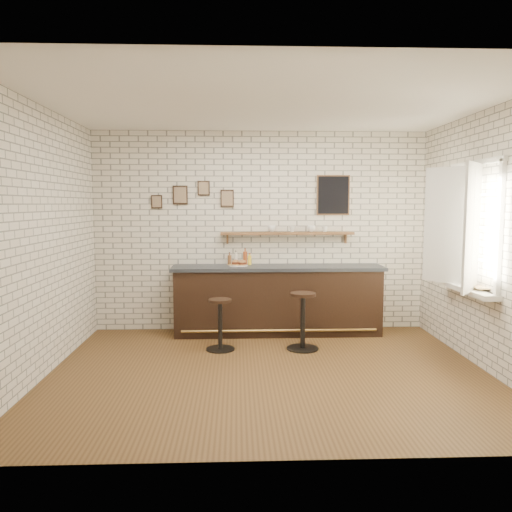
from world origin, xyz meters
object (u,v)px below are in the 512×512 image
object	(u,v)px
bar_stool_right	(303,319)
condiment_bottle_yellow	(250,260)
bar_counter	(278,300)
shelf_cup_c	(311,229)
book_upper	(474,287)
bitters_bottle_brown	(230,260)
bar_stool_left	(220,323)
shelf_cup_b	(292,229)
bitters_bottle_amber	(245,258)
shelf_cup_a	(272,229)
book_lower	(473,288)
bitters_bottle_white	(236,259)
shelf_cup_d	(325,229)
sandwich_plate	(238,265)
ciabatta_sandwich	(239,263)

from	to	relation	value
bar_stool_right	condiment_bottle_yellow	bearing A→B (deg)	124.16
condiment_bottle_yellow	bar_counter	bearing A→B (deg)	-21.94
shelf_cup_c	book_upper	distance (m)	2.54
bitters_bottle_brown	book_upper	size ratio (longest dim) A/B	0.80
bar_stool_left	shelf_cup_b	world-z (taller)	shelf_cup_b
bitters_bottle_amber	bar_stool_right	distance (m)	1.43
bitters_bottle_brown	book_upper	bearing A→B (deg)	-32.74
shelf_cup_a	bitters_bottle_amber	bearing A→B (deg)	178.86
shelf_cup_b	book_lower	size ratio (longest dim) A/B	0.40
bitters_bottle_brown	bar_stool_right	distance (m)	1.55
bitters_bottle_white	book_lower	xyz separation A→B (m)	(2.75, -1.80, -0.16)
shelf_cup_a	shelf_cup_b	distance (m)	0.31
bar_stool_right	shelf_cup_d	size ratio (longest dim) A/B	8.53
bar_stool_right	book_lower	xyz separation A→B (m)	(1.87, -0.81, 0.53)
sandwich_plate	bitters_bottle_amber	distance (m)	0.19
shelf_cup_d	book_upper	distance (m)	2.41
condiment_bottle_yellow	shelf_cup_c	bearing A→B (deg)	2.19
ciabatta_sandwich	bar_stool_right	distance (m)	1.37
bar_stool_right	shelf_cup_d	distance (m)	1.60
shelf_cup_b	bar_stool_right	bearing A→B (deg)	-142.18
sandwich_plate	condiment_bottle_yellow	bearing A→B (deg)	37.05
shelf_cup_a	bitters_bottle_white	bearing A→B (deg)	177.57
sandwich_plate	bitters_bottle_white	size ratio (longest dim) A/B	1.32
shelf_cup_c	shelf_cup_d	bearing A→B (deg)	-73.74
bitters_bottle_brown	bitters_bottle_white	size ratio (longest dim) A/B	0.89
bitters_bottle_brown	book_lower	bearing A→B (deg)	-32.32
ciabatta_sandwich	bitters_bottle_brown	xyz separation A→B (m)	(-0.14, 0.13, 0.03)
bar_stool_right	shelf_cup_b	xyz separation A→B (m)	(-0.03, 1.03, 1.14)
bar_stool_right	bar_counter	bearing A→B (deg)	107.72
bitters_bottle_amber	book_upper	xyz separation A→B (m)	(2.61, -1.83, -0.15)
bitters_bottle_white	shelf_cup_c	world-z (taller)	shelf_cup_c
sandwich_plate	bitters_bottle_white	distance (m)	0.16
bar_counter	bitters_bottle_brown	world-z (taller)	bitters_bottle_brown
bar_stool_left	book_lower	size ratio (longest dim) A/B	3.01
bitters_bottle_brown	shelf_cup_b	distance (m)	1.05
book_upper	bar_counter	bearing A→B (deg)	158.25
ciabatta_sandwich	condiment_bottle_yellow	size ratio (longest dim) A/B	1.34
bitters_bottle_brown	shelf_cup_a	xyz separation A→B (m)	(0.64, 0.04, 0.46)
shelf_cup_a	shelf_cup_b	xyz separation A→B (m)	(0.31, 0.00, -0.01)
bar_stool_left	bitters_bottle_amber	bearing A→B (deg)	70.51
bitters_bottle_amber	sandwich_plate	bearing A→B (deg)	-128.87
bitters_bottle_white	bitters_bottle_brown	bearing A→B (deg)	180.00
sandwich_plate	shelf_cup_d	bearing A→B (deg)	7.17
bar_counter	shelf_cup_a	world-z (taller)	shelf_cup_a
bar_stool_left	shelf_cup_d	distance (m)	2.19
bar_stool_left	condiment_bottle_yellow	bearing A→B (deg)	67.12
bar_counter	bitters_bottle_amber	xyz separation A→B (m)	(-0.48, 0.17, 0.61)
ciabatta_sandwich	shelf_cup_a	world-z (taller)	shelf_cup_a
ciabatta_sandwich	bar_stool_left	bearing A→B (deg)	-106.57
shelf_cup_d	shelf_cup_b	bearing A→B (deg)	-172.42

